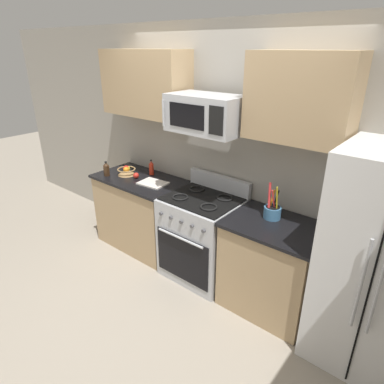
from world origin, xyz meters
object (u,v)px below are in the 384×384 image
Objects in this scene: refrigerator at (382,266)px; microwave at (206,114)px; apple_loose at (136,175)px; bottle_hot_sauce at (151,168)px; utensil_crock at (272,211)px; range_oven at (202,236)px; cutting_board at (153,183)px; fruit_basket at (127,171)px; bottle_soy at (106,169)px.

refrigerator is 1.91m from microwave.
refrigerator reaches higher than apple_loose.
bottle_hot_sauce is (-0.93, 0.15, -0.79)m from microwave.
utensil_crock is 1.72m from apple_loose.
range_oven is 0.83m from cutting_board.
bottle_hot_sauce is (-2.62, 0.20, 0.12)m from refrigerator.
cutting_board is (-0.70, -0.05, -0.86)m from microwave.
microwave is 2.14× the size of utensil_crock.
microwave is at bearing 90.06° from range_oven.
utensil_crock is at bearing 173.80° from refrigerator.
fruit_basket is 1.19× the size of bottle_hot_sauce.
microwave is 3.28× the size of fruit_basket.
microwave is 1.43m from fruit_basket.
bottle_soy reaches higher than cutting_board.
utensil_crock is 1.44m from cutting_board.
microwave is 2.31× the size of cutting_board.
refrigerator is 5.55× the size of cutting_board.
fruit_basket is at bearing -177.98° from microwave.
apple_loose is 0.38m from bottle_soy.
bottle_hot_sauce reaches higher than range_oven.
fruit_basket is at bearing 178.46° from cutting_board.
fruit_basket is (-1.17, -0.01, 0.48)m from range_oven.
refrigerator is 0.96m from utensil_crock.
bottle_soy is 0.54m from bottle_hot_sauce.
range_oven reaches higher than bottle_soy.
range_oven is 5.83× the size of bottle_hot_sauce.
utensil_crock is at bearing 7.63° from bottle_soy.
cutting_board is (-0.70, -0.03, 0.45)m from range_oven.
bottle_hot_sauce reaches higher than bottle_soy.
cutting_board is (0.28, 0.00, -0.03)m from apple_loose.
utensil_crock is 1.91m from fruit_basket.
range_oven is 0.90m from utensil_crock.
range_oven is 1.09m from apple_loose.
bottle_hot_sauce is at bearing 170.62° from microwave.
refrigerator reaches higher than bottle_soy.
utensil_crock is (0.74, 0.06, -0.80)m from microwave.
cutting_board is (-1.44, -0.11, -0.06)m from utensil_crock.
refrigerator is 2.85m from fruit_basket.
microwave is at bearing 9.39° from bottle_soy.
fruit_basket reaches higher than cutting_board.
refrigerator is 9.35× the size of bottle_hot_sauce.
bottle_hot_sauce is at bearing 168.92° from range_oven.
cutting_board is at bearing -179.81° from refrigerator.
range_oven is 1.44m from bottle_soy.
fruit_basket is 0.31m from bottle_hot_sauce.
microwave reaches higher than cutting_board.
utensil_crock is 4.87× the size of apple_loose.
microwave reaches higher than bottle_hot_sauce.
range_oven is at bearing 2.07° from cutting_board.
microwave is 1.29m from apple_loose.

